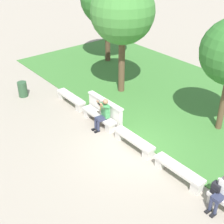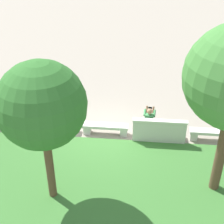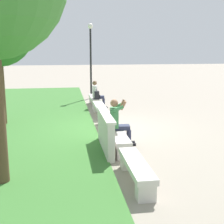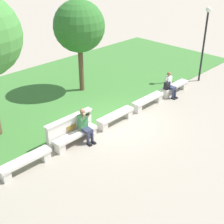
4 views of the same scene
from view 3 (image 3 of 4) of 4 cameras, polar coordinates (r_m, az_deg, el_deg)
name	(u,v)px [view 3 (image 3 of 4)]	position (r m, az deg, el deg)	size (l,w,h in m)	color
ground_plane	(107,129)	(10.63, -0.90, -3.14)	(80.00, 80.00, 0.00)	gray
bench_main	(136,169)	(6.49, 4.44, -10.31)	(1.88, 0.40, 0.45)	beige
bench_near	(118,139)	(8.49, 1.11, -4.90)	(1.88, 0.40, 0.45)	beige
bench_mid	(107,121)	(10.56, -0.91, -1.58)	(1.88, 0.40, 0.45)	beige
bench_far	(100,108)	(12.66, -2.25, 0.65)	(1.88, 0.40, 0.45)	beige
bench_end	(95,100)	(14.78, -3.22, 2.25)	(1.88, 0.40, 0.45)	beige
backrest_wall_with_plaque	(106,131)	(8.38, -1.18, -3.58)	(2.12, 0.24, 1.01)	beige
person_photographer	(118,120)	(8.78, 1.17, -1.40)	(0.50, 0.75, 1.32)	black
person_distant	(97,94)	(14.18, -2.74, 3.37)	(0.48, 0.68, 1.26)	black
backpack	(97,95)	(14.00, -2.77, 3.07)	(0.28, 0.24, 0.43)	black
lamp_post	(91,50)	(16.89, -3.93, 11.21)	(0.28, 0.28, 3.96)	black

